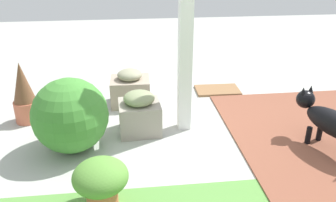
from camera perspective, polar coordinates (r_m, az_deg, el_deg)
ground_plane at (r=3.82m, az=5.10°, el=-3.98°), size 12.00×12.00×0.00m
brick_path at (r=3.85m, az=24.31°, el=-5.88°), size 1.80×2.40×0.02m
porch_pillar at (r=3.41m, az=2.89°, el=10.86°), size 0.13×0.13×2.03m
stone_planter_nearest at (r=4.26m, az=-6.19°, el=2.01°), size 0.47×0.41×0.45m
stone_planter_near at (r=3.61m, az=-4.67°, el=-2.02°), size 0.44×0.40×0.45m
round_shrub at (r=3.35m, az=-15.68°, el=-2.29°), size 0.71×0.71×0.71m
terracotta_pot_broad at (r=2.64m, az=-10.94°, el=-12.65°), size 0.41×0.41×0.40m
terracotta_pot_spiky at (r=4.07m, az=-22.49°, el=1.05°), size 0.26×0.26×0.68m
dog at (r=3.56m, az=24.97°, el=-2.93°), size 0.41×0.78×0.54m
doormat at (r=4.73m, az=8.09°, el=1.79°), size 0.58×0.38×0.03m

